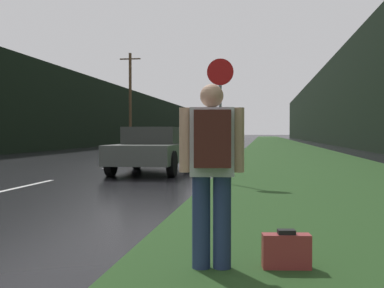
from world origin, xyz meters
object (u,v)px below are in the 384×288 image
(stop_sign, at_px, (220,109))
(suitcase, at_px, (286,252))
(hitchhiker_with_backpack, at_px, (212,164))
(car_passing_far, at_px, (220,139))
(car_passing_near, at_px, (153,149))

(stop_sign, height_order, suitcase, stop_sign)
(hitchhiker_with_backpack, distance_m, suitcase, 1.02)
(hitchhiker_with_backpack, bearing_deg, car_passing_far, 87.68)
(suitcase, bearing_deg, car_passing_near, 102.04)
(hitchhiker_with_backpack, bearing_deg, car_passing_near, 98.54)
(suitcase, bearing_deg, stop_sign, 92.36)
(suitcase, distance_m, car_passing_far, 33.88)
(hitchhiker_with_backpack, distance_m, car_passing_far, 33.94)
(hitchhiker_with_backpack, xyz_separation_m, car_passing_far, (-2.89, 33.82, -0.22))
(stop_sign, xyz_separation_m, car_passing_far, (-2.32, 26.49, -1.07))
(suitcase, relative_size, car_passing_far, 0.09)
(car_passing_far, bearing_deg, stop_sign, 95.01)
(hitchhiker_with_backpack, relative_size, suitcase, 3.77)
(suitcase, distance_m, car_passing_near, 10.74)
(stop_sign, relative_size, car_passing_near, 0.66)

